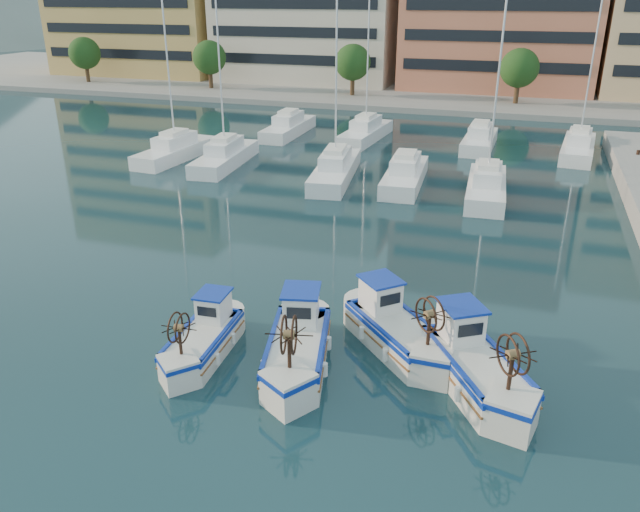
{
  "coord_description": "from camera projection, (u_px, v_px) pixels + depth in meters",
  "views": [
    {
      "loc": [
        5.61,
        -16.87,
        11.5
      ],
      "look_at": [
        -1.85,
        5.47,
        1.5
      ],
      "focal_mm": 35.0,
      "sensor_mm": 36.0,
      "label": 1
    }
  ],
  "objects": [
    {
      "name": "ground",
      "position": [
        321.0,
        364.0,
        20.85
      ],
      "size": [
        300.0,
        300.0,
        0.0
      ],
      "primitive_type": "plane",
      "color": "#1A3D45",
      "rests_on": "ground"
    },
    {
      "name": "fishing_boat_a",
      "position": [
        204.0,
        337.0,
        21.23
      ],
      "size": [
        1.82,
        3.93,
        2.42
      ],
      "rotation": [
        0.0,
        0.0,
        0.06
      ],
      "color": "silver",
      "rests_on": "ground"
    },
    {
      "name": "fishing_boat_b",
      "position": [
        298.0,
        344.0,
        20.55
      ],
      "size": [
        2.85,
        4.74,
        2.87
      ],
      "rotation": [
        0.0,
        0.0,
        0.23
      ],
      "color": "silver",
      "rests_on": "ground"
    },
    {
      "name": "fishing_boat_c",
      "position": [
        395.0,
        328.0,
        21.6
      ],
      "size": [
        4.29,
        4.34,
        2.8
      ],
      "rotation": [
        0.0,
        0.0,
        0.77
      ],
      "color": "silver",
      "rests_on": "ground"
    },
    {
      "name": "fishing_boat_d",
      "position": [
        474.0,
        363.0,
        19.48
      ],
      "size": [
        4.02,
        4.78,
        2.92
      ],
      "rotation": [
        0.0,
        0.0,
        0.57
      ],
      "color": "silver",
      "rests_on": "ground"
    },
    {
      "name": "yacht_marina",
      "position": [
        401.0,
        154.0,
        45.82
      ],
      "size": [
        39.44,
        21.6,
        11.5
      ],
      "color": "white",
      "rests_on": "ground"
    }
  ]
}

